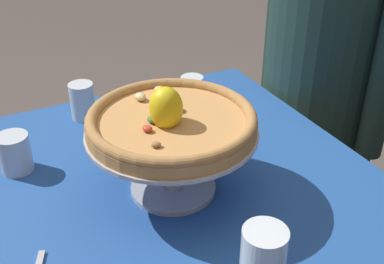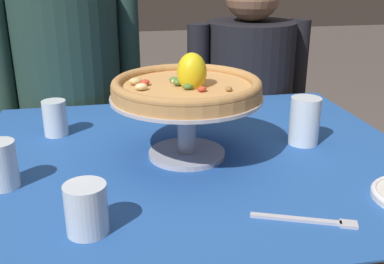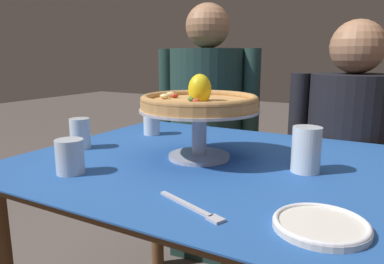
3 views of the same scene
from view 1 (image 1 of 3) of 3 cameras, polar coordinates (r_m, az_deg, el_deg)
dining_table at (r=1.13m, az=-1.62°, el=-11.80°), size 1.08×0.94×0.72m
pizza_stand at (r=1.02m, az=-2.60°, el=-2.24°), size 0.36×0.36×0.15m
pizza at (r=0.98m, az=-2.74°, el=1.36°), size 0.35×0.35×0.10m
water_glass_front_left at (r=1.19m, az=-20.26°, el=-2.60°), size 0.08×0.08×0.09m
water_glass_side_right at (r=0.85m, az=8.37°, el=-15.15°), size 0.08×0.08×0.12m
water_glass_back_left at (r=1.38m, az=0.01°, el=4.44°), size 0.06×0.06×0.10m
water_glass_side_left at (r=1.37m, az=-12.86°, el=3.38°), size 0.07×0.07×0.10m
diner_left at (r=1.67m, az=14.66°, el=3.53°), size 0.53×0.41×1.27m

